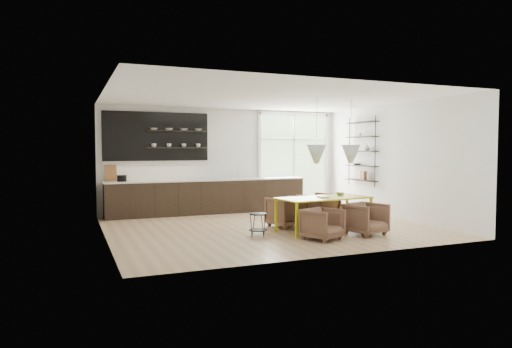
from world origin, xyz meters
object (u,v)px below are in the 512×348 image
Objects in this scene: armchair_front_right at (366,219)px; wire_stool at (258,222)px; dining_table at (324,199)px; armchair_front_left at (322,224)px; armchair_back_left at (287,212)px; armchair_back_right at (318,208)px.

wire_stool is (-2.11, 0.69, -0.03)m from armchair_front_right.
dining_table is 3.08× the size of armchair_front_left.
dining_table is at bearing 111.50° from armchair_back_left.
dining_table is 0.98m from armchair_front_right.
armchair_back_right is at bearing 62.06° from dining_table.
armchair_back_right is at bearing 175.48° from armchair_back_left.
armchair_back_right is 1.62m from armchair_front_right.
armchair_front_right is (0.56, -0.72, -0.35)m from dining_table.
armchair_front_left is 0.93× the size of armchair_front_right.
armchair_back_left reaches higher than wire_stool.
armchair_back_right is 1.10× the size of armchair_front_right.
armchair_back_right reaches higher than armchair_front_left.
armchair_back_left is 1.59m from armchair_front_left.
wire_stool is at bearing 4.46° from armchair_back_right.
dining_table reaches higher than armchair_front_right.
armchair_back_left is at bearing 65.86° from armchair_front_left.
armchair_back_right is 1.70× the size of wire_stool.
dining_table is 2.61× the size of armchair_back_right.
armchair_back_left reaches higher than armchair_front_right.
dining_table reaches higher than armchair_back_right.
armchair_front_left is at bearing -127.69° from dining_table.
armchair_back_left is at bearing 111.08° from armchair_front_right.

